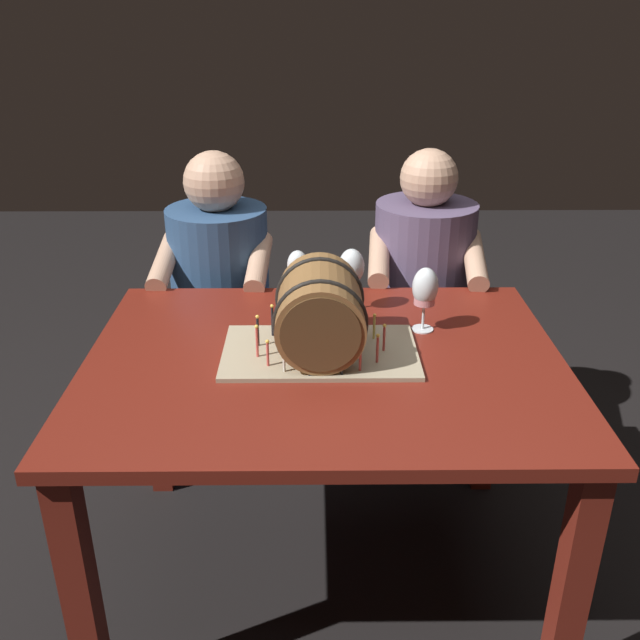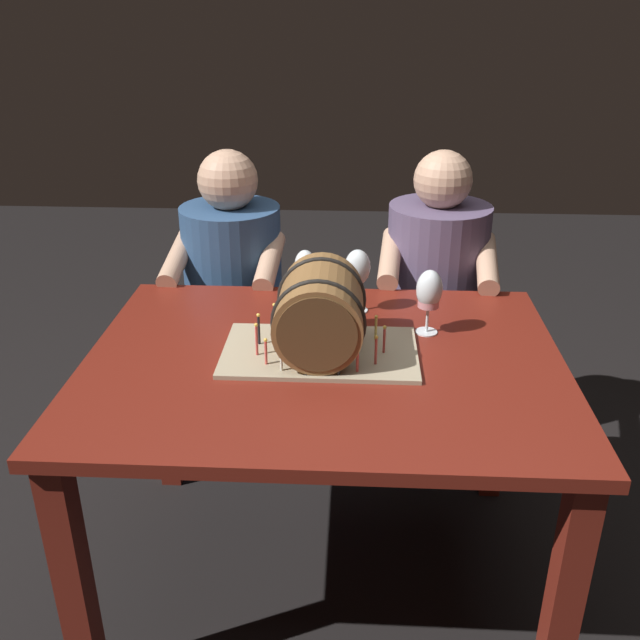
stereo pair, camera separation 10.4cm
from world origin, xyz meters
name	(u,v)px [view 2 (the right image)]	position (x,y,z in m)	size (l,w,h in m)	color
ground_plane	(323,572)	(0.00, 0.00, 0.00)	(8.00, 8.00, 0.00)	black
dining_table	(324,393)	(0.00, 0.00, 0.64)	(1.27, 0.97, 0.75)	maroon
barrel_cake	(320,316)	(-0.01, 0.02, 0.86)	(0.52, 0.31, 0.25)	tan
wine_glass_empty	(357,269)	(0.08, 0.31, 0.89)	(0.08, 0.08, 0.20)	white
wine_glass_amber	(305,267)	(-0.08, 0.39, 0.86)	(0.07, 0.07, 0.16)	white
wine_glass_rose	(429,292)	(0.28, 0.17, 0.87)	(0.07, 0.07, 0.19)	white
person_seated_left	(235,313)	(-0.37, 0.73, 0.54)	(0.40, 0.48, 1.15)	#1B2D46
person_seated_right	(433,317)	(0.37, 0.73, 0.54)	(0.42, 0.50, 1.15)	#372D40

